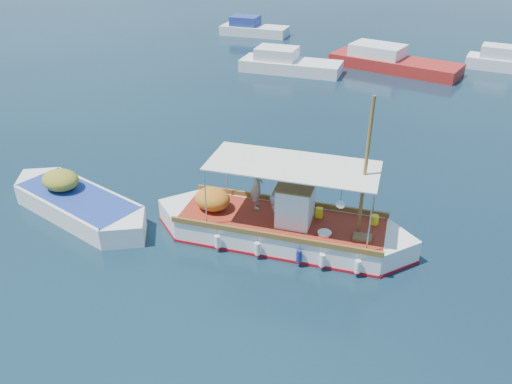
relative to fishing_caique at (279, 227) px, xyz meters
The scene contains 7 objects.
ground 0.51m from the fishing_caique, 53.30° to the right, with size 160.00×160.00×0.00m, color black.
fishing_caique is the anchor object (origin of this frame).
dinghy 7.52m from the fishing_caique, 162.74° to the right, with size 6.96×2.57×1.71m.
bg_boat_nw 20.35m from the fishing_caique, 116.21° to the left, with size 7.20×3.70×1.80m.
bg_boat_n 22.61m from the fishing_caique, 97.68° to the left, with size 9.08×3.51×1.80m.
bg_boat_far_w 32.07m from the fishing_caique, 122.14° to the left, with size 6.27×3.39×1.80m.
bg_boat_far_n 26.68m from the fishing_caique, 81.36° to the left, with size 5.63×2.24×1.80m.
Camera 1 is at (6.28, -12.38, 9.74)m, focal length 35.00 mm.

